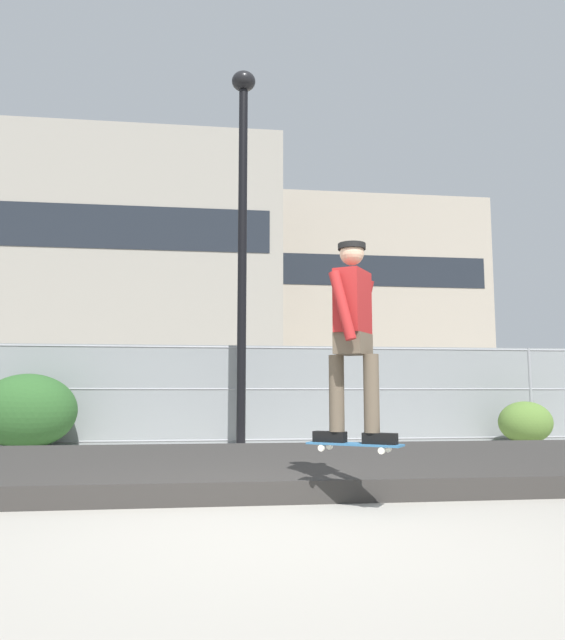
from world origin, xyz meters
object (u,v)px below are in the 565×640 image
Objects in this scene: street_lamp at (243,208)px; parked_car_near at (90,397)px; skater at (353,327)px; shrub_center at (27,411)px; skateboard at (354,445)px; shrub_right at (526,422)px.

street_lamp is 1.55× the size of parked_car_near.
skater is 0.39× the size of parked_car_near.
parked_car_near is (-3.96, 9.85, -0.68)m from skater.
skater reaches higher than parked_car_near.
street_lamp is at bearing -4.08° from shrub_center.
skater reaches higher than skateboard.
skater is at bearing -54.17° from shrub_center.
street_lamp is 4.17× the size of shrub_center.
parked_car_near reaches higher than shrub_right.
skater is 7.58m from shrub_right.
street_lamp reaches higher than shrub_center.
skateboard is at bearing -83.67° from street_lamp.
skater is 1.69× the size of shrub_right.
parked_car_near is (-3.96, 9.85, 0.30)m from skateboard.
shrub_center reaches higher than skateboard.
skater reaches higher than shrub_center.
skateboard is 7.30m from shrub_center.
skater is (0.00, 0.00, 0.98)m from skateboard.
parked_car_near reaches higher than shrub_center.
shrub_center is 9.00m from shrub_right.
skateboard is at bearing -153.43° from skater.
skater is 0.25× the size of street_lamp.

